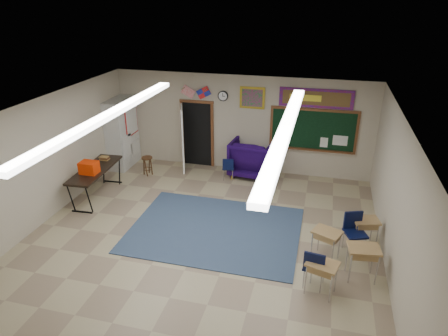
% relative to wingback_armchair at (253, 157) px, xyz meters
% --- Properties ---
extents(floor, '(9.00, 9.00, 0.00)m').
position_rel_wingback_armchair_xyz_m(floor, '(-0.47, -4.15, -0.58)').
color(floor, gray).
rests_on(floor, ground).
extents(back_wall, '(8.00, 0.04, 3.00)m').
position_rel_wingback_armchair_xyz_m(back_wall, '(-0.47, 0.35, 0.92)').
color(back_wall, '#AA9F89').
rests_on(back_wall, floor).
extents(left_wall, '(0.04, 9.00, 3.00)m').
position_rel_wingback_armchair_xyz_m(left_wall, '(-4.47, -4.15, 0.92)').
color(left_wall, '#AA9F89').
rests_on(left_wall, floor).
extents(right_wall, '(0.04, 9.00, 3.00)m').
position_rel_wingback_armchair_xyz_m(right_wall, '(3.53, -4.15, 0.92)').
color(right_wall, '#AA9F89').
rests_on(right_wall, floor).
extents(ceiling, '(8.00, 9.00, 0.04)m').
position_rel_wingback_armchair_xyz_m(ceiling, '(-0.47, -4.15, 2.42)').
color(ceiling, silver).
rests_on(ceiling, back_wall).
extents(area_rug, '(4.00, 3.00, 0.02)m').
position_rel_wingback_armchair_xyz_m(area_rug, '(-0.27, -3.35, -0.57)').
color(area_rug, '#2E3F57').
rests_on(area_rug, floor).
extents(fluorescent_strips, '(3.86, 6.00, 0.10)m').
position_rel_wingback_armchair_xyz_m(fluorescent_strips, '(-0.47, -4.15, 2.36)').
color(fluorescent_strips, white).
rests_on(fluorescent_strips, ceiling).
extents(doorway, '(1.10, 0.89, 2.16)m').
position_rel_wingback_armchair_xyz_m(doorway, '(-1.97, 0.20, 0.48)').
color(doorway, black).
rests_on(doorway, back_wall).
extents(chalkboard, '(2.55, 0.14, 1.30)m').
position_rel_wingback_armchair_xyz_m(chalkboard, '(1.73, 0.31, 0.89)').
color(chalkboard, brown).
rests_on(chalkboard, back_wall).
extents(bulletin_board, '(2.10, 0.05, 0.55)m').
position_rel_wingback_armchair_xyz_m(bulletin_board, '(1.73, 0.32, 1.87)').
color(bulletin_board, '#AA150E').
rests_on(bulletin_board, back_wall).
extents(framed_art_print, '(0.75, 0.05, 0.65)m').
position_rel_wingback_armchair_xyz_m(framed_art_print, '(-0.12, 0.32, 1.77)').
color(framed_art_print, '#AF9221').
rests_on(framed_art_print, back_wall).
extents(wall_clock, '(0.32, 0.05, 0.32)m').
position_rel_wingback_armchair_xyz_m(wall_clock, '(-1.02, 0.32, 1.77)').
color(wall_clock, black).
rests_on(wall_clock, back_wall).
extents(wall_flags, '(1.16, 0.06, 0.70)m').
position_rel_wingback_armchair_xyz_m(wall_flags, '(-1.87, 0.29, 1.90)').
color(wall_flags, red).
rests_on(wall_flags, back_wall).
extents(storage_cabinet, '(0.59, 1.25, 2.20)m').
position_rel_wingback_armchair_xyz_m(storage_cabinet, '(-4.18, -0.30, 0.52)').
color(storage_cabinet, beige).
rests_on(storage_cabinet, floor).
extents(wingback_armchair, '(1.36, 1.39, 1.16)m').
position_rel_wingback_armchair_xyz_m(wingback_armchair, '(0.00, 0.00, 0.00)').
color(wingback_armchair, '#150533').
rests_on(wingback_armchair, floor).
extents(student_chair_reading, '(0.42, 0.42, 0.72)m').
position_rel_wingback_armchair_xyz_m(student_chair_reading, '(-0.64, -0.52, -0.22)').
color(student_chair_reading, black).
rests_on(student_chair_reading, floor).
extents(student_chair_desk_a, '(0.49, 0.49, 0.87)m').
position_rel_wingback_armchair_xyz_m(student_chair_desk_a, '(2.11, -4.78, -0.14)').
color(student_chair_desk_a, black).
rests_on(student_chair_desk_a, floor).
extents(student_chair_desk_b, '(0.59, 0.59, 0.91)m').
position_rel_wingback_armchair_xyz_m(student_chair_desk_b, '(2.90, -3.45, -0.12)').
color(student_chair_desk_b, black).
rests_on(student_chair_desk_b, floor).
extents(student_desk_front_left, '(0.68, 0.61, 0.67)m').
position_rel_wingback_armchair_xyz_m(student_desk_front_left, '(2.30, -3.83, -0.20)').
color(student_desk_front_left, '#9C7D49').
rests_on(student_desk_front_left, floor).
extents(student_desk_front_right, '(0.65, 0.55, 0.67)m').
position_rel_wingback_armchair_xyz_m(student_desk_front_right, '(3.12, -3.12, -0.20)').
color(student_desk_front_right, '#9C7D49').
rests_on(student_desk_front_right, floor).
extents(student_desk_back_left, '(0.67, 0.57, 0.68)m').
position_rel_wingback_armchair_xyz_m(student_desk_back_left, '(2.24, -4.95, -0.20)').
color(student_desk_back_left, '#9C7D49').
rests_on(student_desk_back_left, floor).
extents(student_desk_back_right, '(0.66, 0.54, 0.73)m').
position_rel_wingback_armchair_xyz_m(student_desk_back_right, '(3.00, -4.32, -0.17)').
color(student_desk_back_right, '#9C7D49').
rests_on(student_desk_back_right, floor).
extents(folding_table, '(0.81, 2.08, 1.17)m').
position_rel_wingback_armchair_xyz_m(folding_table, '(-3.88, -2.52, -0.12)').
color(folding_table, black).
rests_on(folding_table, floor).
extents(wooden_stool, '(0.33, 0.33, 0.58)m').
position_rel_wingback_armchair_xyz_m(wooden_stool, '(-3.14, -0.82, -0.28)').
color(wooden_stool, '#472C15').
rests_on(wooden_stool, floor).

